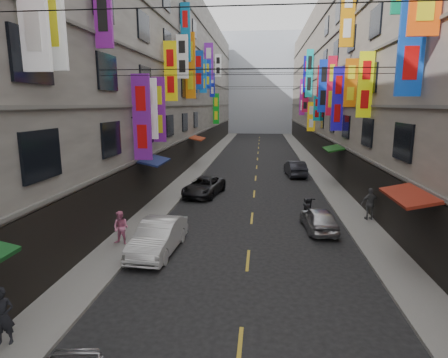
% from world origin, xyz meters
% --- Properties ---
extents(sidewalk_left, '(2.00, 90.00, 0.12)m').
position_xyz_m(sidewalk_left, '(-6.00, 42.00, 0.06)').
color(sidewalk_left, slate).
rests_on(sidewalk_left, ground).
extents(sidewalk_right, '(2.00, 90.00, 0.12)m').
position_xyz_m(sidewalk_right, '(6.00, 42.00, 0.06)').
color(sidewalk_right, slate).
rests_on(sidewalk_right, ground).
extents(building_row_left, '(10.14, 90.00, 19.00)m').
position_xyz_m(building_row_left, '(-11.99, 42.00, 9.49)').
color(building_row_left, gray).
rests_on(building_row_left, ground).
extents(building_row_right, '(10.14, 90.00, 19.00)m').
position_xyz_m(building_row_right, '(11.99, 42.00, 9.49)').
color(building_row_right, gray).
rests_on(building_row_right, ground).
extents(haze_block, '(18.00, 8.00, 22.00)m').
position_xyz_m(haze_block, '(0.00, 92.00, 11.00)').
color(haze_block, '#B0B7C4').
rests_on(haze_block, ground).
extents(shop_signage, '(14.00, 55.00, 12.03)m').
position_xyz_m(shop_signage, '(-0.06, 34.80, 9.23)').
color(shop_signage, blue).
rests_on(shop_signage, ground).
extents(street_awnings, '(13.99, 35.20, 0.41)m').
position_xyz_m(street_awnings, '(-1.26, 26.00, 3.00)').
color(street_awnings, '#144C1D').
rests_on(street_awnings, ground).
extents(overhead_cables, '(14.00, 38.04, 1.24)m').
position_xyz_m(overhead_cables, '(0.00, 30.00, 8.80)').
color(overhead_cables, black).
rests_on(overhead_cables, ground).
extents(lane_markings, '(0.12, 80.20, 0.01)m').
position_xyz_m(lane_markings, '(0.00, 39.00, 0.00)').
color(lane_markings, gold).
rests_on(lane_markings, ground).
extents(scooter_far_right, '(0.53, 1.80, 1.14)m').
position_xyz_m(scooter_far_right, '(3.35, 25.25, 0.44)').
color(scooter_far_right, black).
rests_on(scooter_far_right, ground).
extents(car_left_mid, '(1.81, 4.53, 1.47)m').
position_xyz_m(car_left_mid, '(-4.00, 18.45, 0.73)').
color(car_left_mid, silver).
rests_on(car_left_mid, ground).
extents(car_left_far, '(2.93, 4.99, 1.30)m').
position_xyz_m(car_left_far, '(-3.62, 29.23, 0.65)').
color(car_left_far, black).
rests_on(car_left_far, ground).
extents(car_right_mid, '(1.81, 3.80, 1.25)m').
position_xyz_m(car_right_mid, '(3.52, 22.18, 0.63)').
color(car_right_mid, '#B2B1B6').
rests_on(car_right_mid, ground).
extents(car_right_far, '(1.92, 4.45, 1.42)m').
position_xyz_m(car_right_far, '(3.59, 37.41, 0.71)').
color(car_right_far, '#26272E').
rests_on(car_right_far, ground).
extents(pedestrian_lnear, '(0.71, 0.67, 1.61)m').
position_xyz_m(pedestrian_lnear, '(-6.33, 11.54, 0.92)').
color(pedestrian_lnear, black).
rests_on(pedestrian_lnear, sidewalk_left).
extents(pedestrian_lfar, '(0.84, 0.65, 1.56)m').
position_xyz_m(pedestrian_lfar, '(-5.91, 18.99, 0.90)').
color(pedestrian_lfar, pink).
rests_on(pedestrian_lfar, sidewalk_left).
extents(pedestrian_rfar, '(1.13, 0.74, 1.81)m').
position_xyz_m(pedestrian_rfar, '(6.60, 24.05, 1.03)').
color(pedestrian_rfar, '#5C5C5F').
rests_on(pedestrian_rfar, sidewalk_right).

